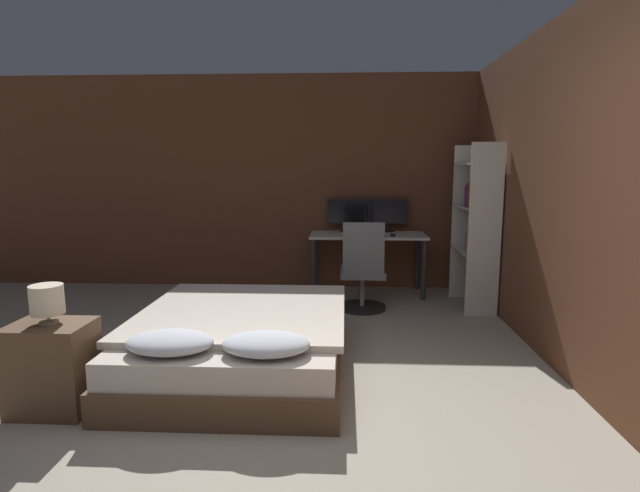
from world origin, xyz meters
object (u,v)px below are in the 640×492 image
(monitor_right, at_px, (388,213))
(bookshelf, at_px, (477,218))
(keyboard, at_px, (369,236))
(nightstand, at_px, (53,367))
(desk, at_px, (368,241))
(bedside_lamp, at_px, (47,300))
(monitor_left, at_px, (346,213))
(office_chair, at_px, (363,276))
(computer_mouse, at_px, (393,235))
(bed, at_px, (241,341))

(monitor_right, relative_size, bookshelf, 0.28)
(monitor_right, xyz_separation_m, keyboard, (-0.26, -0.45, -0.23))
(nightstand, bearing_deg, bookshelf, 37.45)
(desk, relative_size, keyboard, 3.62)
(bookshelf, bearing_deg, bedside_lamp, -142.55)
(nightstand, relative_size, bedside_lamp, 2.32)
(monitor_left, relative_size, monitor_right, 1.00)
(monitor_right, relative_size, office_chair, 0.50)
(bedside_lamp, height_order, monitor_left, monitor_left)
(nightstand, height_order, computer_mouse, computer_mouse)
(bedside_lamp, relative_size, monitor_left, 0.50)
(desk, distance_m, computer_mouse, 0.38)
(desk, bearing_deg, keyboard, -90.00)
(office_chair, bearing_deg, keyboard, 80.96)
(bed, bearing_deg, monitor_left, 72.98)
(keyboard, bearing_deg, bookshelf, -17.80)
(desk, height_order, monitor_right, monitor_right)
(monitor_right, distance_m, computer_mouse, 0.50)
(desk, height_order, keyboard, keyboard)
(nightstand, distance_m, office_chair, 3.13)
(monitor_left, height_order, bookshelf, bookshelf)
(monitor_left, bearing_deg, office_chair, -79.63)
(monitor_left, distance_m, computer_mouse, 0.74)
(monitor_left, distance_m, office_chair, 1.15)
(computer_mouse, bearing_deg, nightstand, -129.94)
(keyboard, xyz_separation_m, bookshelf, (1.15, -0.37, 0.25))
(bookshelf, bearing_deg, monitor_right, 137.55)
(nightstand, xyz_separation_m, keyboard, (2.13, 2.88, 0.47))
(bedside_lamp, distance_m, keyboard, 3.59)
(bed, distance_m, computer_mouse, 2.62)
(bedside_lamp, xyz_separation_m, bookshelf, (3.28, 2.51, 0.28))
(monitor_left, bearing_deg, bookshelf, -30.00)
(monitor_right, bearing_deg, bookshelf, -42.45)
(keyboard, height_order, computer_mouse, computer_mouse)
(desk, bearing_deg, monitor_left, 139.26)
(keyboard, bearing_deg, computer_mouse, 0.00)
(bed, distance_m, bedside_lamp, 1.37)
(bedside_lamp, xyz_separation_m, office_chair, (2.05, 2.36, -0.34))
(bed, xyz_separation_m, monitor_left, (0.80, 2.63, 0.75))
(bed, relative_size, monitor_right, 3.88)
(computer_mouse, xyz_separation_m, bookshelf, (0.87, -0.37, 0.24))
(office_chair, height_order, bookshelf, bookshelf)
(monitor_left, distance_m, bookshelf, 1.63)
(nightstand, height_order, office_chair, office_chair)
(monitor_right, height_order, keyboard, monitor_right)
(desk, bearing_deg, monitor_right, 40.74)
(desk, xyz_separation_m, monitor_left, (-0.26, 0.22, 0.33))
(bed, bearing_deg, bookshelf, 39.31)
(bedside_lamp, bearing_deg, monitor_right, 54.30)
(monitor_left, height_order, computer_mouse, monitor_left)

